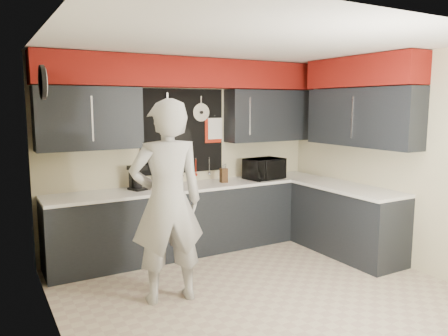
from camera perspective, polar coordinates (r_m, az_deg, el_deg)
ground at (r=4.94m, az=3.97°, el=-15.46°), size 4.00×4.00×0.00m
back_wall_assembly at (r=5.92m, az=-4.43°, el=8.48°), size 4.00×0.36×2.60m
right_wall_assembly at (r=5.94m, az=17.91°, el=7.46°), size 0.36×3.50×2.60m
left_wall_assembly at (r=3.86m, az=-21.44°, el=-2.01°), size 0.05×3.50×2.60m
base_cabinets at (r=5.94m, az=1.92°, el=-6.65°), size 3.95×2.20×0.92m
microwave at (r=6.32m, az=5.27°, el=-0.10°), size 0.58×0.43×0.30m
knife_block at (r=6.02m, az=-0.04°, el=-0.97°), size 0.10×0.10×0.20m
utensil_crock at (r=5.76m, az=-6.10°, el=-1.70°), size 0.11×0.11×0.14m
coffee_maker at (r=5.62m, az=-11.32°, el=-1.17°), size 0.23×0.26×0.31m
person at (r=4.39m, az=-7.43°, el=-4.46°), size 0.81×0.59×2.05m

